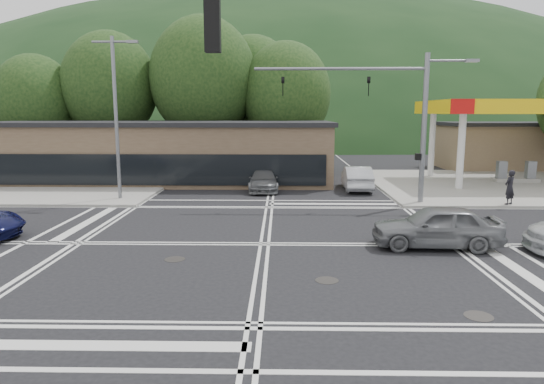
{
  "coord_description": "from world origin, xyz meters",
  "views": [
    {
      "loc": [
        0.63,
        -17.85,
        4.96
      ],
      "look_at": [
        0.21,
        3.71,
        1.4
      ],
      "focal_mm": 32.0,
      "sensor_mm": 36.0,
      "label": 1
    }
  ],
  "objects_px": {
    "car_queue_a": "(357,178)",
    "car_queue_b": "(297,168)",
    "car_grey_center": "(436,226)",
    "car_northbound": "(264,180)",
    "pedestrian": "(510,187)"
  },
  "relations": [
    {
      "from": "car_northbound",
      "to": "pedestrian",
      "type": "xyz_separation_m",
      "value": [
        13.13,
        -5.27,
        0.4
      ]
    },
    {
      "from": "car_queue_a",
      "to": "car_northbound",
      "type": "xyz_separation_m",
      "value": [
        -6.0,
        -0.41,
        -0.11
      ]
    },
    {
      "from": "car_queue_a",
      "to": "pedestrian",
      "type": "distance_m",
      "value": 9.12
    },
    {
      "from": "car_grey_center",
      "to": "car_northbound",
      "type": "bearing_deg",
      "value": -149.56
    },
    {
      "from": "car_queue_b",
      "to": "pedestrian",
      "type": "xyz_separation_m",
      "value": [
        10.83,
        -10.3,
        0.22
      ]
    },
    {
      "from": "car_queue_b",
      "to": "car_northbound",
      "type": "bearing_deg",
      "value": 66.13
    },
    {
      "from": "car_queue_b",
      "to": "car_grey_center",
      "type": "bearing_deg",
      "value": 104.92
    },
    {
      "from": "car_grey_center",
      "to": "car_queue_a",
      "type": "bearing_deg",
      "value": -173.6
    },
    {
      "from": "car_queue_b",
      "to": "pedestrian",
      "type": "distance_m",
      "value": 14.94
    },
    {
      "from": "car_queue_a",
      "to": "car_queue_b",
      "type": "xyz_separation_m",
      "value": [
        -3.69,
        4.62,
        0.07
      ]
    },
    {
      "from": "car_queue_b",
      "to": "pedestrian",
      "type": "relative_size",
      "value": 2.72
    },
    {
      "from": "car_queue_a",
      "to": "car_grey_center",
      "type": "bearing_deg",
      "value": 95.83
    },
    {
      "from": "car_queue_a",
      "to": "pedestrian",
      "type": "height_order",
      "value": "pedestrian"
    },
    {
      "from": "car_grey_center",
      "to": "car_northbound",
      "type": "xyz_separation_m",
      "value": [
        -6.87,
        13.07,
        -0.13
      ]
    },
    {
      "from": "car_grey_center",
      "to": "car_queue_b",
      "type": "bearing_deg",
      "value": -163.14
    }
  ]
}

